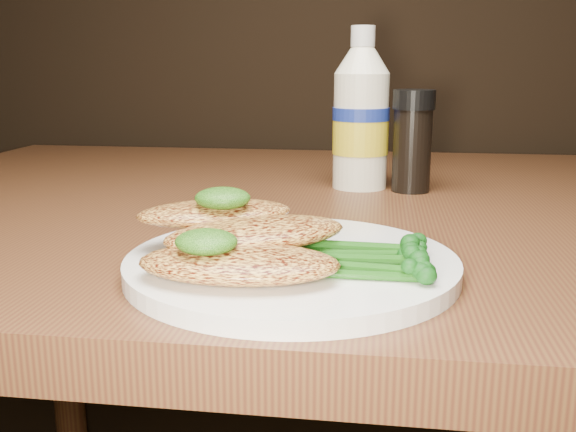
# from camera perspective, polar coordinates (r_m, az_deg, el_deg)

# --- Properties ---
(plate) EXTENTS (0.24, 0.24, 0.01)m
(plate) POSITION_cam_1_polar(r_m,az_deg,el_deg) (0.48, 0.32, -4.25)
(plate) COLOR white
(plate) RESTS_ON dining_table
(chicken_front) EXTENTS (0.14, 0.08, 0.02)m
(chicken_front) POSITION_cam_1_polar(r_m,az_deg,el_deg) (0.43, -4.31, -4.12)
(chicken_front) COLOR gold
(chicken_front) RESTS_ON plate
(chicken_mid) EXTENTS (0.15, 0.13, 0.02)m
(chicken_mid) POSITION_cam_1_polar(r_m,az_deg,el_deg) (0.46, -2.75, -1.54)
(chicken_mid) COLOR gold
(chicken_mid) RESTS_ON plate
(chicken_back) EXTENTS (0.13, 0.10, 0.02)m
(chicken_back) POSITION_cam_1_polar(r_m,az_deg,el_deg) (0.50, -6.38, 0.27)
(chicken_back) COLOR gold
(chicken_back) RESTS_ON plate
(pesto_front) EXTENTS (0.05, 0.05, 0.02)m
(pesto_front) POSITION_cam_1_polar(r_m,az_deg,el_deg) (0.42, -7.13, -2.24)
(pesto_front) COLOR black
(pesto_front) RESTS_ON chicken_front
(pesto_back) EXTENTS (0.04, 0.04, 0.02)m
(pesto_back) POSITION_cam_1_polar(r_m,az_deg,el_deg) (0.48, -5.72, 1.57)
(pesto_back) COLOR black
(pesto_back) RESTS_ON chicken_back
(broccolini_bundle) EXTENTS (0.13, 0.11, 0.02)m
(broccolini_bundle) POSITION_cam_1_polar(r_m,az_deg,el_deg) (0.45, 6.17, -3.21)
(broccolini_bundle) COLOR #195111
(broccolini_bundle) RESTS_ON plate
(mayo_bottle) EXTENTS (0.07, 0.07, 0.19)m
(mayo_bottle) POSITION_cam_1_polar(r_m,az_deg,el_deg) (0.79, 6.39, 9.28)
(mayo_bottle) COLOR white
(mayo_bottle) RESTS_ON dining_table
(pepper_grinder) EXTENTS (0.06, 0.06, 0.12)m
(pepper_grinder) POSITION_cam_1_polar(r_m,az_deg,el_deg) (0.78, 10.78, 6.41)
(pepper_grinder) COLOR black
(pepper_grinder) RESTS_ON dining_table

